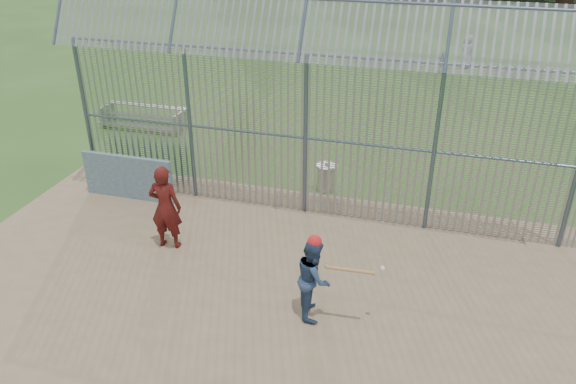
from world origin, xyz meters
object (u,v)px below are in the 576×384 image
(onlooker, at_px, (166,207))
(trash_can, at_px, (326,177))
(dugout_wall, at_px, (128,177))
(batter, at_px, (314,278))
(bleacher, at_px, (143,117))

(onlooker, relative_size, trash_can, 2.42)
(dugout_wall, distance_m, batter, 6.59)
(onlooker, distance_m, trash_can, 4.72)
(onlooker, relative_size, bleacher, 0.66)
(trash_can, xyz_separation_m, bleacher, (-7.08, 2.80, 0.03))
(onlooker, height_order, trash_can, onlooker)
(dugout_wall, distance_m, bleacher, 5.21)
(batter, bearing_deg, onlooker, 55.35)
(batter, xyz_separation_m, trash_can, (-0.88, 5.11, -0.45))
(batter, height_order, trash_can, batter)
(onlooker, bearing_deg, batter, 154.66)
(batter, distance_m, onlooker, 3.97)
(onlooker, bearing_deg, dugout_wall, -46.59)
(bleacher, bearing_deg, trash_can, -21.59)
(dugout_wall, bearing_deg, onlooker, -41.70)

